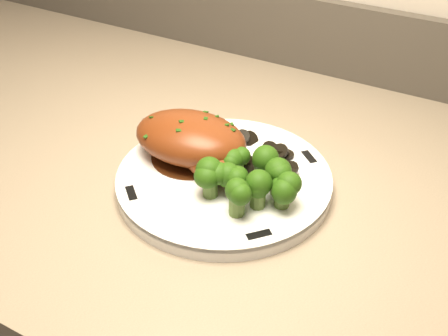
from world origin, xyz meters
The scene contains 9 objects.
plate centered at (0.04, 1.64, 0.83)m, with size 0.26×0.26×0.02m, color white.
rim_accent_0 centered at (0.12, 1.72, 0.83)m, with size 0.03×0.01×0.00m, color black.
rim_accent_1 centered at (-0.04, 1.71, 0.83)m, with size 0.03×0.01×0.00m, color black.
rim_accent_2 centered at (-0.03, 1.55, 0.83)m, with size 0.03×0.01×0.00m, color black.
rim_accent_3 centered at (0.12, 1.56, 0.83)m, with size 0.03×0.01×0.00m, color black.
gravy_pool centered at (-0.01, 1.65, 0.83)m, with size 0.10×0.10×0.00m, color #401D0B.
chicken_breast centered at (-0.01, 1.65, 0.86)m, with size 0.15×0.11×0.06m.
mushroom_pile centered at (0.07, 1.68, 0.84)m, with size 0.09×0.07×0.03m.
broccoli_florets centered at (0.09, 1.62, 0.86)m, with size 0.10×0.09×0.04m.
Camera 1 is at (0.30, 1.17, 1.23)m, focal length 45.00 mm.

